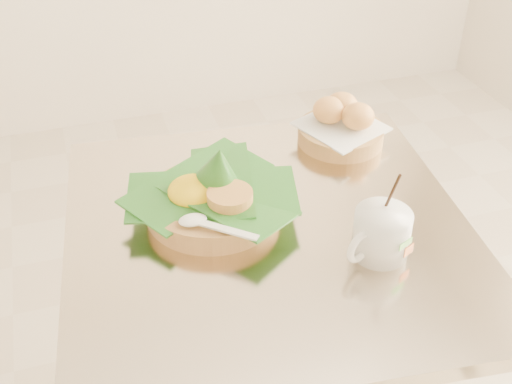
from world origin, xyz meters
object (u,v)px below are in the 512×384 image
object	(u,v)px
bread_basket	(341,125)
cafe_table	(267,315)
rice_basket	(212,195)
coffee_mug	(381,233)

from	to	relation	value
bread_basket	cafe_table	bearing A→B (deg)	-135.73
rice_basket	cafe_table	bearing A→B (deg)	-39.81
rice_basket	bread_basket	xyz separation A→B (m)	(0.32, 0.16, -0.00)
coffee_mug	rice_basket	bearing A→B (deg)	140.81
cafe_table	rice_basket	distance (m)	0.28
bread_basket	coffee_mug	xyz separation A→B (m)	(-0.09, -0.35, 0.01)
cafe_table	coffee_mug	xyz separation A→B (m)	(0.15, -0.12, 0.26)
bread_basket	coffee_mug	bearing A→B (deg)	-103.89
bread_basket	coffee_mug	distance (m)	0.36
cafe_table	rice_basket	world-z (taller)	rice_basket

